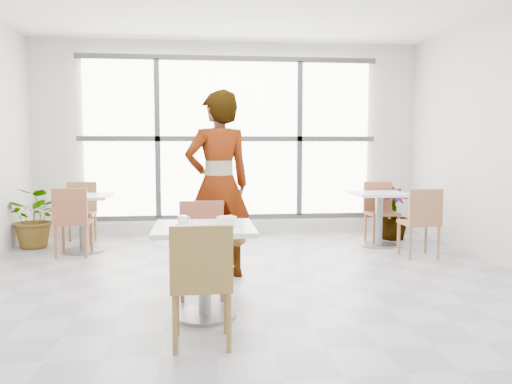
{
  "coord_description": "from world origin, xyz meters",
  "views": [
    {
      "loc": [
        -0.49,
        -4.71,
        1.39
      ],
      "look_at": [
        0.0,
        -0.3,
        1.0
      ],
      "focal_mm": 36.7,
      "sensor_mm": 36.0,
      "label": 1
    }
  ],
  "objects": [
    {
      "name": "floor",
      "position": [
        0.0,
        0.0,
        0.0
      ],
      "size": [
        7.0,
        7.0,
        0.0
      ],
      "primitive_type": "plane",
      "color": "#9E9EA5",
      "rests_on": "ground"
    },
    {
      "name": "wall_back",
      "position": [
        0.0,
        3.5,
        1.5
      ],
      "size": [
        6.0,
        0.0,
        6.0
      ],
      "primitive_type": "plane",
      "rotation": [
        1.57,
        0.0,
        0.0
      ],
      "color": "silver",
      "rests_on": "ground"
    },
    {
      "name": "wall_front",
      "position": [
        0.0,
        -3.5,
        1.5
      ],
      "size": [
        6.0,
        0.0,
        6.0
      ],
      "primitive_type": "plane",
      "rotation": [
        -1.57,
        0.0,
        0.0
      ],
      "color": "silver",
      "rests_on": "ground"
    },
    {
      "name": "window",
      "position": [
        0.0,
        3.44,
        1.5
      ],
      "size": [
        4.6,
        0.07,
        2.52
      ],
      "color": "white",
      "rests_on": "ground"
    },
    {
      "name": "main_table",
      "position": [
        -0.45,
        -0.52,
        0.52
      ],
      "size": [
        0.8,
        0.8,
        0.75
      ],
      "color": "white",
      "rests_on": "ground"
    },
    {
      "name": "chair_near",
      "position": [
        -0.47,
        -1.19,
        0.5
      ],
      "size": [
        0.42,
        0.42,
        0.87
      ],
      "rotation": [
        0.0,
        0.0,
        3.14
      ],
      "color": "olive",
      "rests_on": "ground"
    },
    {
      "name": "chair_far",
      "position": [
        -0.46,
        0.15,
        0.5
      ],
      "size": [
        0.42,
        0.42,
        0.87
      ],
      "color": "#9F533B",
      "rests_on": "ground"
    },
    {
      "name": "oatmeal_bowl",
      "position": [
        -0.27,
        -0.59,
        0.79
      ],
      "size": [
        0.21,
        0.21,
        0.09
      ],
      "color": "white",
      "rests_on": "main_table"
    },
    {
      "name": "coffee_cup",
      "position": [
        -0.62,
        -0.38,
        0.78
      ],
      "size": [
        0.16,
        0.13,
        0.07
      ],
      "color": "white",
      "rests_on": "main_table"
    },
    {
      "name": "person",
      "position": [
        -0.28,
        0.76,
        0.98
      ],
      "size": [
        0.83,
        0.67,
        1.96
      ],
      "primitive_type": "imported",
      "rotation": [
        0.0,
        0.0,
        3.45
      ],
      "color": "black",
      "rests_on": "ground"
    },
    {
      "name": "bg_table_left",
      "position": [
        -2.0,
        2.29,
        0.49
      ],
      "size": [
        0.7,
        0.7,
        0.75
      ],
      "color": "silver",
      "rests_on": "ground"
    },
    {
      "name": "bg_table_right",
      "position": [
        2.0,
        2.25,
        0.49
      ],
      "size": [
        0.7,
        0.7,
        0.75
      ],
      "color": "white",
      "rests_on": "ground"
    },
    {
      "name": "bg_chair_left_near",
      "position": [
        -2.06,
        1.98,
        0.5
      ],
      "size": [
        0.42,
        0.42,
        0.87
      ],
      "rotation": [
        0.0,
        0.0,
        3.14
      ],
      "color": "#955339",
      "rests_on": "ground"
    },
    {
      "name": "bg_chair_left_far",
      "position": [
        -2.17,
        2.96,
        0.5
      ],
      "size": [
        0.42,
        0.42,
        0.87
      ],
      "color": "olive",
      "rests_on": "ground"
    },
    {
      "name": "bg_chair_right_near",
      "position": [
        2.25,
        1.42,
        0.5
      ],
      "size": [
        0.42,
        0.42,
        0.87
      ],
      "rotation": [
        0.0,
        0.0,
        3.14
      ],
      "color": "#966742",
      "rests_on": "ground"
    },
    {
      "name": "bg_chair_right_far",
      "position": [
        2.12,
        2.55,
        0.5
      ],
      "size": [
        0.42,
        0.42,
        0.87
      ],
      "color": "#985637",
      "rests_on": "ground"
    },
    {
      "name": "plant_left",
      "position": [
        -2.7,
        2.65,
        0.42
      ],
      "size": [
        0.9,
        0.83,
        0.83
      ],
      "primitive_type": "imported",
      "rotation": [
        0.0,
        0.0,
        -0.28
      ],
      "color": "#5B893D",
      "rests_on": "ground"
    },
    {
      "name": "plant_right",
      "position": [
        2.39,
        2.74,
        0.4
      ],
      "size": [
        0.58,
        0.58,
        0.8
      ],
      "primitive_type": "imported",
      "rotation": [
        0.0,
        0.0,
        0.35
      ],
      "color": "#518140",
      "rests_on": "ground"
    }
  ]
}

